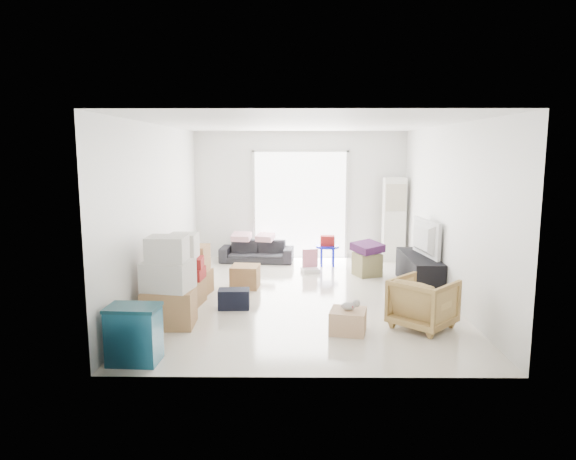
{
  "coord_description": "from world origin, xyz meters",
  "views": [
    {
      "loc": [
        -0.17,
        -7.97,
        2.31
      ],
      "look_at": [
        -0.24,
        0.2,
        1.03
      ],
      "focal_mm": 32.0,
      "sensor_mm": 36.0,
      "label": 1
    }
  ],
  "objects_px": {
    "armchair": "(423,301)",
    "storage_bins": "(134,334)",
    "ac_tower": "(394,220)",
    "sofa": "(257,248)",
    "ottoman": "(367,264)",
    "tv_console": "(419,271)",
    "television": "(420,252)",
    "wood_crate": "(348,321)",
    "kids_table": "(327,244)"
  },
  "relations": [
    {
      "from": "armchair",
      "to": "storage_bins",
      "type": "xyz_separation_m",
      "value": [
        -3.44,
        -1.15,
        -0.04
      ]
    },
    {
      "from": "ac_tower",
      "to": "sofa",
      "type": "height_order",
      "value": "ac_tower"
    },
    {
      "from": "sofa",
      "to": "ottoman",
      "type": "relative_size",
      "value": 3.53
    },
    {
      "from": "tv_console",
      "to": "television",
      "type": "distance_m",
      "value": 0.34
    },
    {
      "from": "television",
      "to": "storage_bins",
      "type": "xyz_separation_m",
      "value": [
        -3.9,
        -3.24,
        -0.28
      ]
    },
    {
      "from": "television",
      "to": "wood_crate",
      "type": "distance_m",
      "value": 2.74
    },
    {
      "from": "ac_tower",
      "to": "armchair",
      "type": "height_order",
      "value": "ac_tower"
    },
    {
      "from": "ottoman",
      "to": "armchair",
      "type": "bearing_deg",
      "value": -83.45
    },
    {
      "from": "ac_tower",
      "to": "armchair",
      "type": "bearing_deg",
      "value": -95.64
    },
    {
      "from": "armchair",
      "to": "ottoman",
      "type": "relative_size",
      "value": 1.72
    },
    {
      "from": "television",
      "to": "armchair",
      "type": "relative_size",
      "value": 1.46
    },
    {
      "from": "armchair",
      "to": "ottoman",
      "type": "xyz_separation_m",
      "value": [
        -0.32,
        2.82,
        -0.15
      ]
    },
    {
      "from": "ac_tower",
      "to": "tv_console",
      "type": "height_order",
      "value": "ac_tower"
    },
    {
      "from": "sofa",
      "to": "ottoman",
      "type": "height_order",
      "value": "sofa"
    },
    {
      "from": "tv_console",
      "to": "wood_crate",
      "type": "relative_size",
      "value": 3.6
    },
    {
      "from": "tv_console",
      "to": "television",
      "type": "relative_size",
      "value": 1.49
    },
    {
      "from": "television",
      "to": "armchair",
      "type": "distance_m",
      "value": 2.16
    },
    {
      "from": "wood_crate",
      "to": "television",
      "type": "bearing_deg",
      "value": 57.36
    },
    {
      "from": "sofa",
      "to": "storage_bins",
      "type": "xyz_separation_m",
      "value": [
        -0.99,
        -5.14,
        0.03
      ]
    },
    {
      "from": "storage_bins",
      "to": "kids_table",
      "type": "relative_size",
      "value": 1.05
    },
    {
      "from": "storage_bins",
      "to": "kids_table",
      "type": "xyz_separation_m",
      "value": [
        2.44,
        4.8,
        0.11
      ]
    },
    {
      "from": "ac_tower",
      "to": "television",
      "type": "bearing_deg",
      "value": -88.6
    },
    {
      "from": "storage_bins",
      "to": "kids_table",
      "type": "bearing_deg",
      "value": 63.12
    },
    {
      "from": "tv_console",
      "to": "storage_bins",
      "type": "relative_size",
      "value": 2.48
    },
    {
      "from": "ac_tower",
      "to": "television",
      "type": "xyz_separation_m",
      "value": [
        0.05,
        -2.04,
        -0.27
      ]
    },
    {
      "from": "sofa",
      "to": "kids_table",
      "type": "relative_size",
      "value": 2.47
    },
    {
      "from": "ac_tower",
      "to": "armchair",
      "type": "relative_size",
      "value": 2.39
    },
    {
      "from": "armchair",
      "to": "wood_crate",
      "type": "relative_size",
      "value": 1.66
    },
    {
      "from": "television",
      "to": "storage_bins",
      "type": "height_order",
      "value": "television"
    },
    {
      "from": "television",
      "to": "wood_crate",
      "type": "xyz_separation_m",
      "value": [
        -1.46,
        -2.28,
        -0.45
      ]
    },
    {
      "from": "storage_bins",
      "to": "ottoman",
      "type": "relative_size",
      "value": 1.51
    },
    {
      "from": "ac_tower",
      "to": "tv_console",
      "type": "bearing_deg",
      "value": -88.6
    },
    {
      "from": "armchair",
      "to": "storage_bins",
      "type": "relative_size",
      "value": 1.14
    },
    {
      "from": "ottoman",
      "to": "kids_table",
      "type": "relative_size",
      "value": 0.7
    },
    {
      "from": "tv_console",
      "to": "armchair",
      "type": "distance_m",
      "value": 2.15
    },
    {
      "from": "ottoman",
      "to": "kids_table",
      "type": "xyz_separation_m",
      "value": [
        -0.68,
        0.84,
        0.22
      ]
    },
    {
      "from": "storage_bins",
      "to": "armchair",
      "type": "bearing_deg",
      "value": 18.44
    },
    {
      "from": "ottoman",
      "to": "wood_crate",
      "type": "height_order",
      "value": "ottoman"
    },
    {
      "from": "ac_tower",
      "to": "wood_crate",
      "type": "xyz_separation_m",
      "value": [
        -1.41,
        -4.32,
        -0.73
      ]
    },
    {
      "from": "television",
      "to": "armchair",
      "type": "bearing_deg",
      "value": 159.83
    },
    {
      "from": "television",
      "to": "kids_table",
      "type": "relative_size",
      "value": 1.75
    },
    {
      "from": "ac_tower",
      "to": "television",
      "type": "relative_size",
      "value": 1.64
    },
    {
      "from": "ottoman",
      "to": "television",
      "type": "bearing_deg",
      "value": -42.79
    },
    {
      "from": "armchair",
      "to": "ottoman",
      "type": "distance_m",
      "value": 2.84
    },
    {
      "from": "television",
      "to": "kids_table",
      "type": "height_order",
      "value": "television"
    },
    {
      "from": "kids_table",
      "to": "tv_console",
      "type": "bearing_deg",
      "value": -46.86
    },
    {
      "from": "television",
      "to": "kids_table",
      "type": "bearing_deg",
      "value": 35.33
    },
    {
      "from": "ac_tower",
      "to": "storage_bins",
      "type": "height_order",
      "value": "ac_tower"
    },
    {
      "from": "armchair",
      "to": "tv_console",
      "type": "bearing_deg",
      "value": -58.65
    },
    {
      "from": "storage_bins",
      "to": "sofa",
      "type": "bearing_deg",
      "value": 79.08
    }
  ]
}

